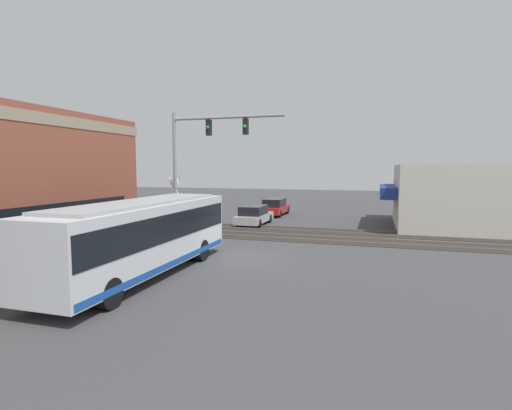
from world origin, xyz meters
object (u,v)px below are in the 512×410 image
(parked_car_silver, at_px, (254,216))
(parked_car_red, at_px, (275,207))
(pedestrian_at_crossing, at_px, (208,222))
(crossing_signal, at_px, (175,201))
(city_bus, at_px, (142,235))

(parked_car_silver, relative_size, parked_car_red, 0.97)
(parked_car_silver, height_order, pedestrian_at_crossing, pedestrian_at_crossing)
(crossing_signal, relative_size, parked_car_red, 0.78)
(parked_car_silver, xyz_separation_m, pedestrian_at_crossing, (-5.73, 1.29, 0.21))
(city_bus, relative_size, parked_car_silver, 2.27)
(pedestrian_at_crossing, bearing_deg, parked_car_red, -6.06)
(crossing_signal, xyz_separation_m, parked_car_red, (13.14, -3.08, -1.58))
(city_bus, relative_size, pedestrian_at_crossing, 6.10)
(city_bus, bearing_deg, crossing_signal, 20.08)
(parked_car_silver, xyz_separation_m, parked_car_red, (6.44, 0.00, 0.02))
(city_bus, distance_m, pedestrian_at_crossing, 9.52)
(crossing_signal, height_order, parked_car_silver, crossing_signal)
(city_bus, relative_size, parked_car_red, 2.20)
(city_bus, height_order, parked_car_silver, city_bus)
(crossing_signal, relative_size, pedestrian_at_crossing, 2.16)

